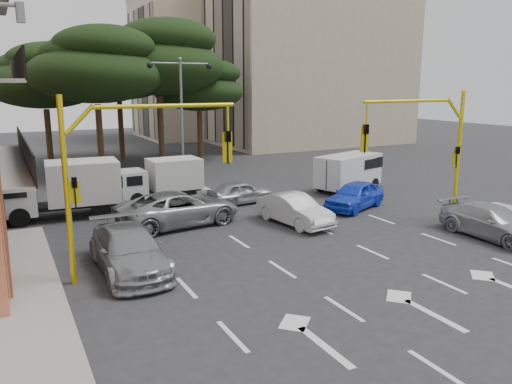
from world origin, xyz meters
TOP-DOWN VIEW (x-y plane):
  - ground at (0.00, 0.00)m, footprint 120.00×120.00m
  - median_strip at (0.00, 16.00)m, footprint 1.40×6.00m
  - apartment_beige_near at (19.95, 32.00)m, footprint 20.20×12.15m
  - apartment_beige_far at (12.95, 44.00)m, footprint 16.20×12.15m
  - pine_left_near at (-3.94, 21.96)m, footprint 9.15×9.15m
  - pine_center at (1.06, 23.96)m, footprint 9.98×9.98m
  - pine_left_far at (-6.94, 25.96)m, footprint 8.32×8.32m
  - pine_right at (5.06, 25.96)m, footprint 7.49×7.49m
  - pine_back at (-0.94, 28.96)m, footprint 9.15×9.15m
  - signal_mast_right at (6.80, 1.99)m, footprint 5.79×0.37m
  - signal_mast_left at (-6.80, 1.99)m, footprint 5.79×0.37m
  - street_lamp_center at (0.00, 16.00)m, footprint 4.16×0.36m
  - car_white_hatch at (1.38, 4.72)m, footprint 2.02×4.33m
  - car_blue_compact at (5.72, 5.81)m, footprint 4.45×3.20m
  - car_silver_wagon at (-6.73, 2.30)m, footprint 2.12×5.15m
  - car_silver_cross_a at (-3.35, 7.00)m, footprint 5.93×3.32m
  - car_silver_cross_b at (0.96, 9.52)m, footprint 3.80×1.85m
  - car_silver_parked at (7.65, -0.86)m, footprint 1.94×4.69m
  - van_white at (8.23, 9.64)m, footprint 4.81×3.27m
  - box_truck_a at (-7.89, 10.81)m, footprint 5.65×2.69m
  - box_truck_b at (-2.63, 12.28)m, footprint 4.68×2.10m

SIDE VIEW (x-z plane):
  - ground at x=0.00m, z-range 0.00..0.00m
  - median_strip at x=0.00m, z-range 0.00..0.15m
  - car_silver_cross_b at x=0.96m, z-range 0.00..1.25m
  - car_silver_parked at x=7.65m, z-range 0.00..1.36m
  - car_white_hatch at x=1.38m, z-range 0.00..1.37m
  - car_blue_compact at x=5.72m, z-range 0.00..1.41m
  - car_silver_wagon at x=-6.73m, z-range 0.00..1.49m
  - car_silver_cross_a at x=-3.35m, z-range 0.00..1.57m
  - van_white at x=8.23m, z-range 0.00..2.20m
  - box_truck_b at x=-2.63m, z-range 0.00..2.27m
  - box_truck_a at x=-7.89m, z-range 0.00..2.70m
  - signal_mast_right at x=6.80m, z-range 0.88..6.88m
  - signal_mast_left at x=-6.80m, z-range 0.88..6.88m
  - street_lamp_center at x=0.00m, z-range 1.54..9.31m
  - pine_right at x=5.06m, z-range 2.03..10.40m
  - pine_left_far at x=-6.94m, z-range 2.26..11.56m
  - pine_left_near at x=-3.94m, z-range 2.49..12.72m
  - pine_back at x=-0.94m, z-range 2.49..12.72m
  - pine_center at x=1.06m, z-range 2.72..13.88m
  - apartment_beige_far at x=12.95m, z-range 0.00..16.70m
  - apartment_beige_near at x=19.95m, z-range 0.00..18.70m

